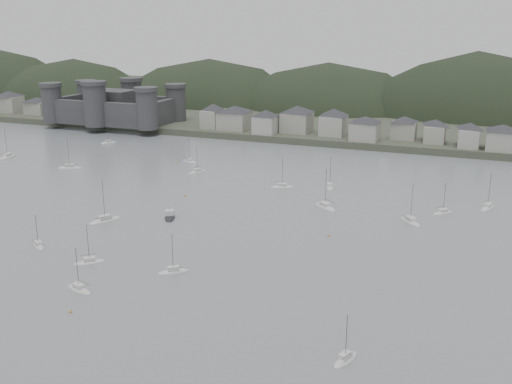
% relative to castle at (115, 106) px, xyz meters
% --- Properties ---
extents(ground, '(900.00, 900.00, 0.00)m').
position_rel_castle_xyz_m(ground, '(120.00, -179.80, -10.96)').
color(ground, slate).
rests_on(ground, ground).
extents(far_shore_land, '(900.00, 250.00, 3.00)m').
position_rel_castle_xyz_m(far_shore_land, '(120.00, 115.20, -9.46)').
color(far_shore_land, '#383D2D').
rests_on(far_shore_land, ground).
extents(forested_ridge, '(851.55, 103.94, 102.57)m').
position_rel_castle_xyz_m(forested_ridge, '(124.83, 89.60, -22.25)').
color(forested_ridge, black).
rests_on(forested_ridge, ground).
extents(castle, '(66.00, 43.00, 20.00)m').
position_rel_castle_xyz_m(castle, '(0.00, 0.00, 0.00)').
color(castle, '#343437').
rests_on(castle, far_shore_land).
extents(waterfront_town, '(451.48, 28.46, 12.92)m').
position_rel_castle_xyz_m(waterfront_town, '(170.59, 3.54, -2.30)').
color(waterfront_town, '#A4A096').
rests_on(waterfront_town, far_shore_land).
extents(moored_fleet, '(239.98, 169.02, 13.42)m').
position_rel_castle_xyz_m(moored_fleet, '(108.95, -113.13, -10.79)').
color(moored_fleet, silver).
rests_on(moored_fleet, ground).
extents(motor_launch_far, '(6.07, 8.30, 3.88)m').
position_rel_castle_xyz_m(motor_launch_far, '(99.69, -118.30, -10.67)').
color(motor_launch_far, black).
rests_on(motor_launch_far, ground).
extents(mooring_buoys, '(117.67, 114.89, 0.70)m').
position_rel_castle_xyz_m(mooring_buoys, '(88.78, -120.20, -10.81)').
color(mooring_buoys, '#C38841').
rests_on(mooring_buoys, ground).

